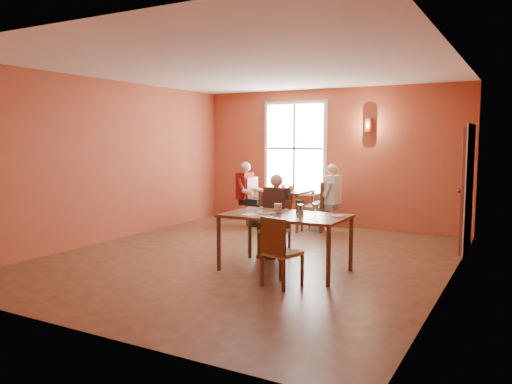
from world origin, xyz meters
The scene contains 28 objects.
ground centered at (0.00, 0.00, 0.00)m, with size 6.00×7.00×0.01m, color brown.
wall_back centered at (0.00, 3.50, 1.50)m, with size 6.00×0.04×3.00m, color brown.
wall_front centered at (0.00, -3.50, 1.50)m, with size 6.00×0.04×3.00m, color brown.
wall_left centered at (-3.00, 0.00, 1.50)m, with size 0.04×7.00×3.00m, color brown.
wall_right centered at (3.00, 0.00, 1.50)m, with size 0.04×7.00×3.00m, color brown.
ceiling centered at (0.00, 0.00, 3.00)m, with size 6.00×7.00×0.04m, color white.
window centered at (-0.80, 3.45, 1.70)m, with size 1.36×0.10×1.96m, color white.
door centered at (2.94, 2.30, 1.05)m, with size 0.12×1.04×2.10m, color maroon.
wall_sconce centered at (0.90, 3.40, 2.20)m, with size 0.16×0.16×0.28m, color brown.
main_table centered at (0.83, -0.44, 0.41)m, with size 1.76×0.99×0.83m, color brown, non-canonical shape.
chair_diner_main centered at (0.33, 0.21, 0.46)m, with size 0.41×0.41×0.92m, color brown, non-canonical shape.
diner_main centered at (0.33, 0.18, 0.64)m, with size 0.51×0.51×1.29m, color #453527, non-canonical shape.
chair_empty centered at (1.13, -1.14, 0.46)m, with size 0.41×0.41×0.92m, color brown, non-canonical shape.
plate_food centered at (0.55, -0.48, 0.84)m, with size 0.29×0.29×0.04m, color silver.
sandwich centered at (0.68, -0.37, 0.89)m, with size 0.10×0.10×0.12m, color tan.
goblet_a centered at (1.25, -0.34, 0.92)m, with size 0.07×0.07×0.19m, color white, non-canonical shape.
goblet_c centered at (1.14, -0.61, 0.93)m, with size 0.08×0.08×0.20m, color white, non-canonical shape.
menu_stand centered at (0.96, -0.22, 0.92)m, with size 0.12×0.06×0.19m, color #2A4330.
knife centered at (0.78, -0.72, 0.83)m, with size 0.21×0.02×0.00m, color silver.
napkin centered at (0.40, -0.70, 0.83)m, with size 0.19×0.19×0.01m, color white.
side_plate centered at (1.56, -0.26, 0.83)m, with size 0.20×0.20×0.02m, color white.
second_table centered at (-0.65, 2.76, 0.41)m, with size 0.93×0.93×0.82m, color brown, non-canonical shape.
chair_diner_white centered at (0.00, 2.76, 0.52)m, with size 0.46×0.46×1.04m, color #502C12, non-canonical shape.
diner_white centered at (0.03, 2.76, 0.68)m, with size 0.54×0.54×1.35m, color white, non-canonical shape.
chair_diner_maroon centered at (-1.30, 2.76, 0.54)m, with size 0.47×0.47×1.07m, color #482817, non-canonical shape.
diner_maroon centered at (-1.33, 2.76, 0.68)m, with size 0.54×0.54×1.36m, color #4F1B19, non-canonical shape.
cup_a centered at (-0.51, 2.66, 0.87)m, with size 0.14×0.14×0.11m, color white.
cup_b centered at (-0.79, 2.85, 0.87)m, with size 0.11×0.11×0.11m, color white.
Camera 1 is at (3.89, -6.85, 1.90)m, focal length 35.00 mm.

